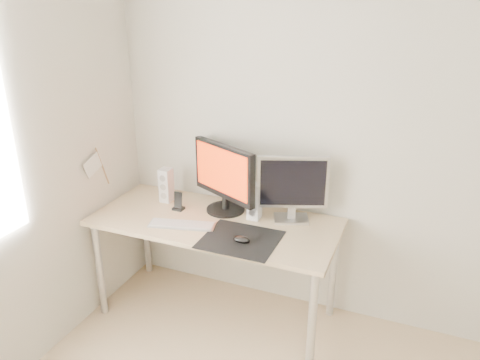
% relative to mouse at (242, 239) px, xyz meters
% --- Properties ---
extents(wall_back, '(3.50, 0.00, 3.50)m').
position_rel_mouse_xyz_m(wall_back, '(0.66, 0.58, 0.50)').
color(wall_back, silver).
rests_on(wall_back, ground).
extents(mousepad, '(0.45, 0.40, 0.00)m').
position_rel_mouse_xyz_m(mousepad, '(-0.02, 0.03, -0.02)').
color(mousepad, black).
rests_on(mousepad, desk).
extents(mouse, '(0.10, 0.06, 0.04)m').
position_rel_mouse_xyz_m(mouse, '(0.00, 0.00, 0.00)').
color(mouse, black).
rests_on(mouse, mousepad).
extents(desk, '(1.60, 0.70, 0.73)m').
position_rel_mouse_xyz_m(desk, '(-0.27, 0.21, -0.10)').
color(desk, '#D1B587').
rests_on(desk, ground).
extents(main_monitor, '(0.51, 0.35, 0.47)m').
position_rel_mouse_xyz_m(main_monitor, '(-0.27, 0.36, 0.23)').
color(main_monitor, black).
rests_on(main_monitor, desk).
extents(second_monitor, '(0.43, 0.23, 0.43)m').
position_rel_mouse_xyz_m(second_monitor, '(0.18, 0.40, 0.22)').
color(second_monitor, silver).
rests_on(second_monitor, desk).
extents(speaker_left, '(0.08, 0.09, 0.24)m').
position_rel_mouse_xyz_m(speaker_left, '(-0.72, 0.36, 0.10)').
color(speaker_left, white).
rests_on(speaker_left, desk).
extents(speaker_right, '(0.08, 0.09, 0.24)m').
position_rel_mouse_xyz_m(speaker_right, '(-0.05, 0.33, 0.10)').
color(speaker_right, white).
rests_on(speaker_right, desk).
extents(keyboard, '(0.44, 0.21, 0.02)m').
position_rel_mouse_xyz_m(keyboard, '(-0.43, 0.06, -0.01)').
color(keyboard, '#B1B1B4').
rests_on(keyboard, desk).
extents(phone_dock, '(0.07, 0.06, 0.13)m').
position_rel_mouse_xyz_m(phone_dock, '(-0.57, 0.26, 0.02)').
color(phone_dock, black).
rests_on(phone_dock, desk).
extents(pennant, '(0.01, 0.23, 0.29)m').
position_rel_mouse_xyz_m(pennant, '(-1.06, 0.07, 0.30)').
color(pennant, '#A57F54').
rests_on(pennant, wall_left).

